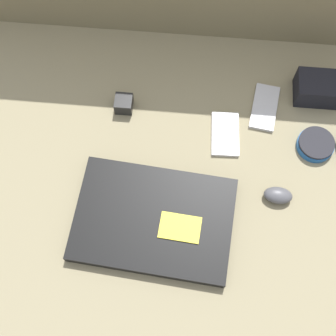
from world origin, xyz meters
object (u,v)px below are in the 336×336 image
object	(u,v)px
speaker_puck	(316,144)
camera_pouch	(318,88)
phone_silver	(265,107)
computer_mouse	(278,195)
laptop	(154,220)
charger_brick	(124,104)
phone_black	(225,134)

from	to	relation	value
speaker_puck	camera_pouch	world-z (taller)	camera_pouch
phone_silver	computer_mouse	bearing A→B (deg)	-74.59
laptop	charger_brick	xyz separation A→B (m)	(-0.10, 0.29, 0.00)
laptop	speaker_puck	bearing A→B (deg)	35.43
computer_mouse	phone_black	distance (m)	0.20
laptop	computer_mouse	bearing A→B (deg)	20.87
camera_pouch	charger_brick	size ratio (longest dim) A/B	2.50
phone_black	charger_brick	world-z (taller)	charger_brick
speaker_puck	camera_pouch	bearing A→B (deg)	88.00
camera_pouch	phone_silver	bearing A→B (deg)	-158.64
phone_silver	charger_brick	world-z (taller)	charger_brick
speaker_puck	phone_silver	xyz separation A→B (m)	(-0.12, 0.09, -0.01)
computer_mouse	speaker_puck	world-z (taller)	computer_mouse
phone_silver	charger_brick	xyz separation A→B (m)	(-0.35, -0.03, 0.01)
computer_mouse	camera_pouch	xyz separation A→B (m)	(0.10, 0.28, 0.02)
phone_silver	camera_pouch	size ratio (longest dim) A/B	1.22
speaker_puck	phone_black	xyz separation A→B (m)	(-0.22, 0.01, -0.01)
laptop	speaker_puck	xyz separation A→B (m)	(0.37, 0.22, -0.00)
camera_pouch	charger_brick	bearing A→B (deg)	-170.73
phone_silver	camera_pouch	xyz separation A→B (m)	(0.13, 0.05, 0.03)
computer_mouse	charger_brick	xyz separation A→B (m)	(-0.38, 0.20, 0.00)
laptop	phone_silver	size ratio (longest dim) A/B	2.75
computer_mouse	phone_black	size ratio (longest dim) A/B	0.57
laptop	speaker_puck	size ratio (longest dim) A/B	4.14
computer_mouse	camera_pouch	distance (m)	0.30
laptop	camera_pouch	xyz separation A→B (m)	(0.37, 0.36, 0.02)
phone_silver	camera_pouch	bearing A→B (deg)	29.33
phone_black	camera_pouch	distance (m)	0.26
computer_mouse	phone_silver	world-z (taller)	computer_mouse
laptop	phone_black	size ratio (longest dim) A/B	3.10
camera_pouch	speaker_puck	bearing A→B (deg)	-92.00
laptop	camera_pouch	world-z (taller)	camera_pouch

